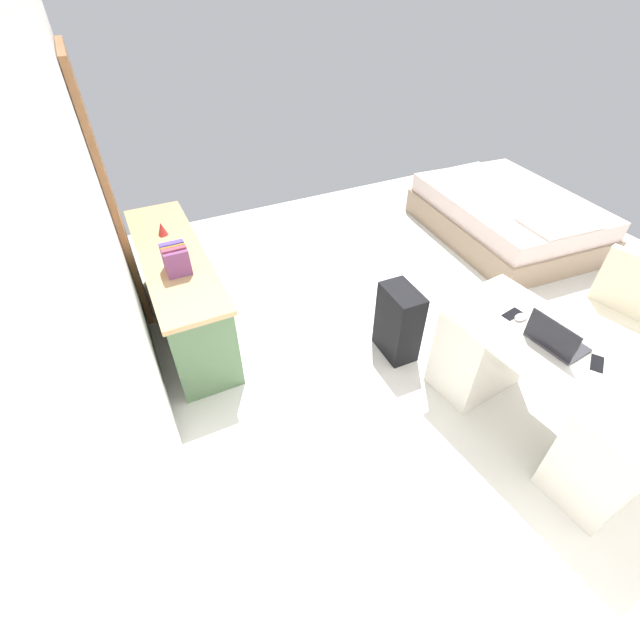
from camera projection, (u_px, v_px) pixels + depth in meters
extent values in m
plane|color=silver|center=(450.00, 327.00, 3.77)|extent=(5.82, 5.82, 0.00)
cube|color=white|center=(110.00, 272.00, 2.12)|extent=(4.38, 0.10, 2.61)
cube|color=#936038|center=(110.00, 195.00, 3.45)|extent=(0.88, 0.05, 2.04)
cube|color=silver|center=(561.00, 353.00, 2.53)|extent=(1.50, 0.80, 0.04)
cube|color=beige|center=(614.00, 451.00, 2.45)|extent=(0.46, 0.63, 0.69)
cube|color=beige|center=(482.00, 348.00, 3.09)|extent=(0.46, 0.63, 0.69)
cylinder|color=black|center=(579.00, 367.00, 3.39)|extent=(0.52, 0.52, 0.04)
cylinder|color=black|center=(589.00, 349.00, 3.27)|extent=(0.06, 0.06, 0.42)
cube|color=beige|center=(603.00, 324.00, 3.11)|extent=(0.55, 0.55, 0.08)
cube|color=beige|center=(632.00, 285.00, 3.03)|extent=(0.44, 0.16, 0.44)
cube|color=#4C6B47|center=(181.00, 293.00, 3.59)|extent=(1.76, 0.44, 0.68)
cube|color=tan|center=(172.00, 255.00, 3.36)|extent=(1.80, 0.48, 0.04)
cube|color=#415B3C|center=(224.00, 327.00, 3.50)|extent=(0.67, 0.01, 0.24)
cube|color=#415B3C|center=(200.00, 276.00, 4.04)|extent=(0.67, 0.01, 0.24)
cube|color=gray|center=(503.00, 224.00, 4.90)|extent=(2.01, 1.55, 0.28)
cube|color=beige|center=(509.00, 204.00, 4.75)|extent=(1.95, 1.49, 0.20)
cube|color=white|center=(560.00, 219.00, 4.17)|extent=(0.54, 0.72, 0.10)
cube|color=black|center=(398.00, 322.00, 3.37)|extent=(0.37, 0.23, 0.60)
cube|color=#333338|center=(557.00, 342.00, 2.57)|extent=(0.33, 0.25, 0.02)
cube|color=black|center=(552.00, 335.00, 2.46)|extent=(0.31, 0.04, 0.19)
ellipsoid|color=white|center=(521.00, 317.00, 2.73)|extent=(0.07, 0.11, 0.03)
cube|color=black|center=(597.00, 363.00, 2.44)|extent=(0.13, 0.15, 0.01)
cube|color=black|center=(512.00, 314.00, 2.77)|extent=(0.09, 0.14, 0.01)
cube|color=#713A6B|center=(178.00, 265.00, 3.04)|extent=(0.04, 0.17, 0.19)
cube|color=#903A4F|center=(177.00, 261.00, 3.06)|extent=(0.04, 0.17, 0.21)
cube|color=brown|center=(176.00, 259.00, 3.09)|extent=(0.03, 0.17, 0.21)
cube|color=#4B3CB5|center=(174.00, 256.00, 3.12)|extent=(0.04, 0.17, 0.21)
cube|color=#652884|center=(174.00, 254.00, 3.15)|extent=(0.04, 0.17, 0.19)
cone|color=red|center=(162.00, 229.00, 3.52)|extent=(0.08, 0.08, 0.11)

